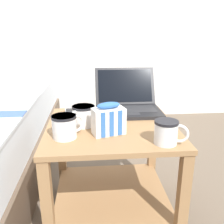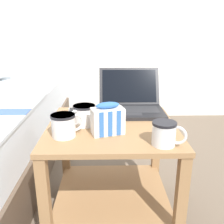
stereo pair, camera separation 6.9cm
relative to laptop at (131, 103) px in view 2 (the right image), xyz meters
The scene contains 8 objects.
ground_plane 0.61m from the laptop, 116.47° to the right, with size 8.00×8.00×0.00m, color brown.
bedside_table 0.33m from the laptop, 116.47° to the right, with size 0.60×0.58×0.51m.
laptop is the anchor object (origin of this frame).
mug_front_left 0.46m from the laptop, 132.30° to the right, with size 0.13×0.10×0.10m.
mug_front_right 0.44m from the laptop, 78.07° to the right, with size 0.13×0.09×0.09m.
mug_mid_center 0.32m from the laptop, 138.46° to the right, with size 0.12×0.13×0.10m.
snack_bag 0.34m from the laptop, 111.98° to the right, with size 0.15×0.11×0.14m.
cell_phone 0.31m from the laptop, behind, with size 0.09×0.16×0.01m.
Camera 2 is at (-0.02, -1.10, 0.94)m, focal length 40.00 mm.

